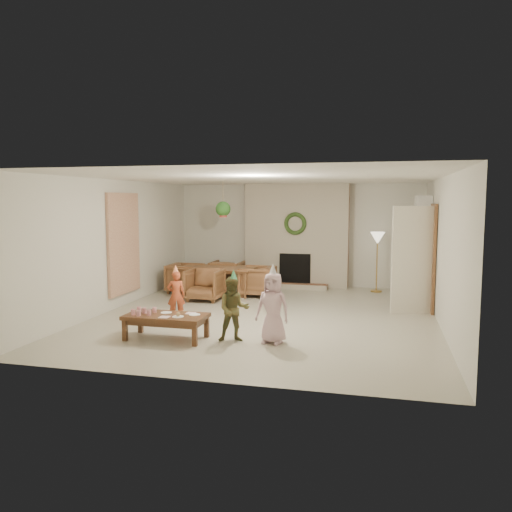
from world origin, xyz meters
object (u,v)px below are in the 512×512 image
(dining_table, at_px, (217,281))
(dining_chair_near, at_px, (205,285))
(dining_chair_far, at_px, (227,275))
(coffee_table_top, at_px, (166,316))
(child_pink, at_px, (273,308))
(dining_chair_right, at_px, (257,281))
(child_plaid, at_px, (234,309))
(child_red, at_px, (176,295))
(dining_chair_left, at_px, (185,278))

(dining_table, xyz_separation_m, dining_chair_near, (-0.01, -0.76, 0.03))
(dining_table, distance_m, dining_chair_far, 0.76)
(coffee_table_top, bearing_deg, child_pink, 7.24)
(dining_chair_right, height_order, child_plaid, child_plaid)
(dining_chair_far, xyz_separation_m, child_pink, (2.04, -4.31, 0.19))
(dining_chair_far, height_order, child_red, child_red)
(dining_chair_near, xyz_separation_m, dining_chair_right, (0.96, 0.74, 0.00))
(child_pink, bearing_deg, dining_chair_left, 138.56)
(dining_chair_far, relative_size, child_red, 0.85)
(dining_chair_right, distance_m, coffee_table_top, 3.76)
(child_plaid, bearing_deg, dining_chair_left, 103.56)
(dining_table, distance_m, child_red, 2.50)
(dining_chair_near, relative_size, dining_chair_right, 1.00)
(coffee_table_top, distance_m, child_plaid, 1.05)
(dining_chair_left, height_order, coffee_table_top, dining_chair_left)
(dining_chair_right, distance_m, child_pink, 3.71)
(dining_table, relative_size, dining_chair_far, 2.34)
(dining_chair_left, bearing_deg, dining_table, -90.00)
(dining_chair_near, relative_size, child_plaid, 0.75)
(dining_chair_right, bearing_deg, child_red, -18.50)
(dining_table, distance_m, dining_chair_near, 0.76)
(dining_chair_far, relative_size, child_pink, 0.70)
(dining_chair_far, bearing_deg, child_pink, 116.26)
(child_pink, bearing_deg, dining_table, 130.33)
(dining_chair_left, xyz_separation_m, coffee_table_top, (1.19, -3.76, 0.02))
(dining_chair_near, height_order, dining_chair_far, same)
(dining_chair_near, bearing_deg, child_pink, -52.62)
(dining_table, height_order, child_red, child_red)
(child_plaid, bearing_deg, coffee_table_top, 169.26)
(dining_chair_near, xyz_separation_m, dining_chair_left, (-0.75, 0.77, 0.00))
(dining_chair_left, xyz_separation_m, child_plaid, (2.23, -3.62, 0.15))
(dining_chair_near, xyz_separation_m, child_plaid, (1.48, -2.85, 0.15))
(dining_table, bearing_deg, dining_chair_far, 90.00)
(dining_chair_far, bearing_deg, child_red, 92.02)
(dining_chair_right, height_order, coffee_table_top, dining_chair_right)
(child_red, height_order, child_pink, child_pink)
(dining_chair_left, height_order, dining_chair_right, same)
(dining_table, xyz_separation_m, dining_chair_left, (-0.76, 0.01, 0.03))
(dining_chair_near, relative_size, child_red, 0.85)
(child_pink, bearing_deg, coffee_table_top, -163.02)
(child_pink, bearing_deg, dining_chair_right, 117.67)
(dining_chair_near, bearing_deg, dining_chair_far, 90.00)
(coffee_table_top, height_order, child_pink, child_pink)
(dining_table, relative_size, dining_chair_near, 2.34)
(dining_table, xyz_separation_m, dining_chair_far, (0.01, 0.76, 0.03))
(dining_chair_right, height_order, child_red, child_red)
(child_red, bearing_deg, dining_chair_left, -95.32)
(dining_chair_near, height_order, coffee_table_top, dining_chair_near)
(dining_chair_near, xyz_separation_m, child_red, (0.09, -1.73, 0.10))
(child_pink, bearing_deg, dining_chair_near, 136.76)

